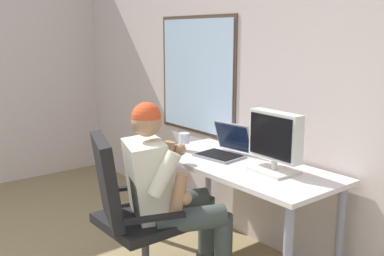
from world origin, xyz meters
name	(u,v)px	position (x,y,z in m)	size (l,w,h in m)	color
wall_rear	(260,76)	(-0.02, 2.49, 1.33)	(5.60, 0.08, 2.66)	beige
desk	(240,178)	(0.18, 2.10, 0.65)	(1.44, 0.65, 0.75)	gray
office_chair	(127,204)	(-0.01, 1.29, 0.59)	(0.70, 0.65, 1.03)	black
person_seated	(169,190)	(0.08, 1.56, 0.65)	(0.68, 0.87, 1.23)	#404B47
crt_monitor	(275,139)	(0.46, 2.13, 0.98)	(0.40, 0.24, 0.40)	beige
laptop	(226,147)	(-0.05, 2.17, 0.82)	(0.37, 0.37, 0.24)	gray
wine_glass	(184,139)	(-0.34, 2.00, 0.85)	(0.09, 0.09, 0.14)	silver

